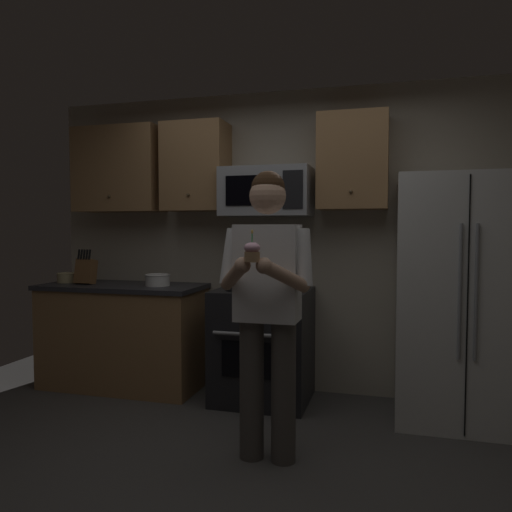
{
  "coord_description": "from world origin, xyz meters",
  "views": [
    {
      "loc": [
        0.88,
        -2.57,
        1.42
      ],
      "look_at": [
        0.07,
        0.34,
        1.25
      ],
      "focal_mm": 35.12,
      "sensor_mm": 36.0,
      "label": 1
    }
  ],
  "objects": [
    {
      "name": "cabinet_row_upper",
      "position": [
        -0.72,
        1.53,
        1.95
      ],
      "size": [
        2.78,
        0.36,
        0.76
      ],
      "color": "#9E7247"
    },
    {
      "name": "wall_back",
      "position": [
        0.0,
        1.75,
        1.3
      ],
      "size": [
        4.4,
        0.1,
        2.6
      ],
      "primitive_type": "cube",
      "color": "#B7AD99",
      "rests_on": "ground"
    },
    {
      "name": "ground_plane",
      "position": [
        0.0,
        0.0,
        0.0
      ],
      "size": [
        6.0,
        6.0,
        0.0
      ],
      "primitive_type": "plane",
      "color": "#474442"
    },
    {
      "name": "person",
      "position": [
        0.14,
        0.33,
        1.0
      ],
      "size": [
        0.6,
        0.48,
        1.76
      ],
      "color": "#4C4742",
      "rests_on": "ground"
    },
    {
      "name": "microwave",
      "position": [
        -0.15,
        1.48,
        1.72
      ],
      "size": [
        0.74,
        0.41,
        0.4
      ],
      "color": "#9EA0A5"
    },
    {
      "name": "refrigerator",
      "position": [
        1.35,
        1.32,
        0.9
      ],
      "size": [
        0.9,
        0.75,
        1.8
      ],
      "color": "white",
      "rests_on": "ground"
    },
    {
      "name": "oven_range",
      "position": [
        -0.15,
        1.36,
        0.46
      ],
      "size": [
        0.76,
        0.7,
        0.93
      ],
      "color": "black",
      "rests_on": "ground"
    },
    {
      "name": "cupcake",
      "position": [
        0.14,
        0.0,
        1.29
      ],
      "size": [
        0.09,
        0.09,
        0.17
      ],
      "color": "#A87F56"
    },
    {
      "name": "knife_block",
      "position": [
        -1.79,
        1.33,
        1.04
      ],
      "size": [
        0.16,
        0.15,
        0.32
      ],
      "color": "brown",
      "rests_on": "counter_left"
    },
    {
      "name": "counter_left",
      "position": [
        -1.45,
        1.38,
        0.46
      ],
      "size": [
        1.44,
        0.66,
        0.92
      ],
      "color": "#9E7247",
      "rests_on": "ground"
    },
    {
      "name": "bowl_small_colored",
      "position": [
        -2.03,
        1.39,
        0.97
      ],
      "size": [
        0.19,
        0.19,
        0.09
      ],
      "color": "beige",
      "rests_on": "counter_left"
    },
    {
      "name": "bowl_large_white",
      "position": [
        -1.1,
        1.36,
        0.97
      ],
      "size": [
        0.22,
        0.22,
        0.1
      ],
      "color": "white",
      "rests_on": "counter_left"
    }
  ]
}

